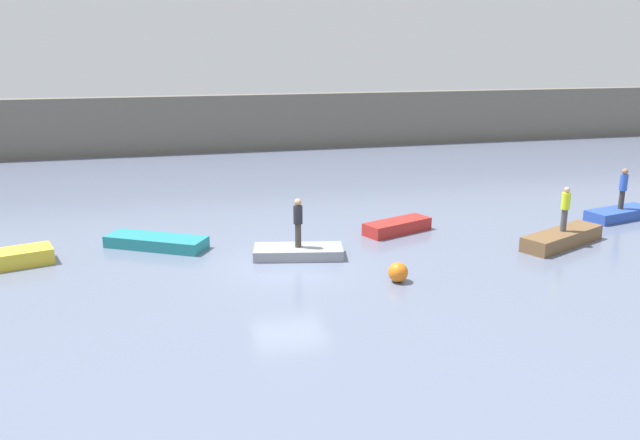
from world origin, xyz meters
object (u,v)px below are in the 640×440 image
(person_hiviz_shirt, at_px, (565,207))
(rowboat_teal, at_px, (156,242))
(rowboat_blue, at_px, (620,214))
(rowboat_red, at_px, (397,226))
(rowboat_brown, at_px, (562,238))
(mooring_buoy, at_px, (398,272))
(rowboat_grey, at_px, (298,252))
(person_dark_shirt, at_px, (298,220))
(person_blue_shirt, at_px, (623,186))

(person_hiviz_shirt, bearing_deg, rowboat_teal, 166.66)
(rowboat_blue, height_order, person_hiviz_shirt, person_hiviz_shirt)
(rowboat_red, xyz_separation_m, person_hiviz_shirt, (5.34, -3.13, 1.23))
(rowboat_brown, distance_m, mooring_buoy, 7.61)
(rowboat_teal, distance_m, rowboat_grey, 5.38)
(rowboat_teal, height_order, person_dark_shirt, person_dark_shirt)
(rowboat_blue, distance_m, person_hiviz_shirt, 5.48)
(person_hiviz_shirt, bearing_deg, rowboat_grey, 173.52)
(rowboat_brown, relative_size, person_hiviz_shirt, 2.32)
(rowboat_grey, height_order, person_blue_shirt, person_blue_shirt)
(rowboat_grey, xyz_separation_m, mooring_buoy, (2.50, -3.19, 0.13))
(rowboat_teal, xyz_separation_m, person_blue_shirt, (19.30, -0.84, 1.21))
(person_blue_shirt, bearing_deg, rowboat_grey, -174.00)
(mooring_buoy, bearing_deg, rowboat_teal, 142.86)
(rowboat_teal, relative_size, person_blue_shirt, 2.14)
(rowboat_brown, xyz_separation_m, person_dark_shirt, (-9.83, 1.12, 1.07))
(rowboat_teal, xyz_separation_m, rowboat_red, (9.32, -0.35, 0.03))
(rowboat_teal, height_order, mooring_buoy, mooring_buoy)
(person_blue_shirt, relative_size, mooring_buoy, 2.76)
(rowboat_brown, distance_m, rowboat_blue, 5.34)
(person_blue_shirt, bearing_deg, mooring_buoy, -158.50)
(rowboat_grey, xyz_separation_m, person_blue_shirt, (14.47, 1.52, 1.25))
(rowboat_teal, xyz_separation_m, person_hiviz_shirt, (14.66, -3.48, 1.26))
(person_dark_shirt, bearing_deg, person_hiviz_shirt, -6.48)
(person_hiviz_shirt, distance_m, person_blue_shirt, 5.34)
(rowboat_grey, distance_m, person_dark_shirt, 1.16)
(rowboat_grey, distance_m, rowboat_blue, 14.55)
(rowboat_brown, bearing_deg, mooring_buoy, 171.69)
(rowboat_red, relative_size, person_blue_shirt, 1.64)
(person_dark_shirt, bearing_deg, rowboat_grey, -135.00)
(rowboat_teal, bearing_deg, mooring_buoy, -6.40)
(rowboat_blue, relative_size, person_hiviz_shirt, 1.90)
(rowboat_teal, height_order, rowboat_blue, rowboat_blue)
(rowboat_red, height_order, person_dark_shirt, person_dark_shirt)
(rowboat_teal, xyz_separation_m, person_dark_shirt, (4.83, -2.36, 1.13))
(rowboat_teal, height_order, person_blue_shirt, person_blue_shirt)
(rowboat_teal, bearing_deg, person_dark_shirt, 4.68)
(rowboat_teal, bearing_deg, rowboat_grey, 4.68)
(person_dark_shirt, xyz_separation_m, person_blue_shirt, (14.47, 1.52, 0.09))
(rowboat_grey, bearing_deg, rowboat_blue, 18.15)
(rowboat_red, bearing_deg, rowboat_teal, 156.72)
(rowboat_teal, bearing_deg, rowboat_brown, 17.40)
(rowboat_teal, relative_size, mooring_buoy, 5.90)
(rowboat_grey, bearing_deg, person_hiviz_shirt, 5.67)
(rowboat_teal, bearing_deg, person_hiviz_shirt, 17.40)
(rowboat_blue, xyz_separation_m, person_blue_shirt, (0.00, 0.00, 1.21))
(mooring_buoy, bearing_deg, person_dark_shirt, 128.11)
(rowboat_teal, height_order, rowboat_brown, rowboat_brown)
(rowboat_teal, distance_m, rowboat_red, 9.33)
(rowboat_grey, height_order, mooring_buoy, mooring_buoy)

